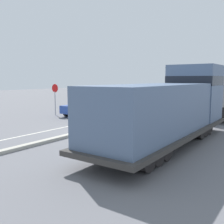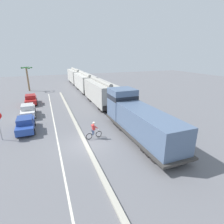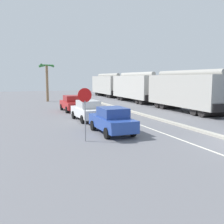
{
  "view_description": "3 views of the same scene",
  "coord_description": "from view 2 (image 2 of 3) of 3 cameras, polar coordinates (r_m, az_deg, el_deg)",
  "views": [
    {
      "loc": [
        10.65,
        -12.75,
        3.35
      ],
      "look_at": [
        0.47,
        1.74,
        1.1
      ],
      "focal_mm": 42.0,
      "sensor_mm": 36.0,
      "label": 1
    },
    {
      "loc": [
        -2.95,
        -14.35,
        8.03
      ],
      "look_at": [
        3.81,
        3.1,
        1.78
      ],
      "focal_mm": 28.0,
      "sensor_mm": 36.0,
      "label": 2
    },
    {
      "loc": [
        -11.02,
        -9.59,
        3.42
      ],
      "look_at": [
        -4.62,
        7.25,
        1.06
      ],
      "focal_mm": 42.0,
      "sensor_mm": 36.0,
      "label": 3
    }
  ],
  "objects": [
    {
      "name": "hopper_car_trailing",
      "position": [
        51.03,
        -11.85,
        11.4
      ],
      "size": [
        2.9,
        10.6,
        4.18
      ],
      "color": "#B2AFA8",
      "rests_on": "ground"
    },
    {
      "name": "median_curb",
      "position": [
        22.04,
        -12.07,
        -3.09
      ],
      "size": [
        0.36,
        36.0,
        0.16
      ],
      "primitive_type": "cube",
      "color": "#B2AD9E",
      "rests_on": "ground"
    },
    {
      "name": "hopper_car_middle",
      "position": [
        39.73,
        -8.94,
        9.64
      ],
      "size": [
        2.9,
        10.6,
        4.18
      ],
      "color": "#BBB9B1",
      "rests_on": "ground"
    },
    {
      "name": "hopper_car_lead",
      "position": [
        28.68,
        -3.82,
        6.46
      ],
      "size": [
        2.9,
        10.6,
        4.18
      ],
      "color": "#AEACA4",
      "rests_on": "ground"
    },
    {
      "name": "parked_car_red",
      "position": [
        32.14,
        -24.97,
        3.76
      ],
      "size": [
        1.92,
        4.24,
        1.62
      ],
      "color": "red",
      "rests_on": "ground"
    },
    {
      "name": "parked_car_white",
      "position": [
        26.11,
        -25.75,
        0.55
      ],
      "size": [
        1.97,
        4.27,
        1.62
      ],
      "color": "silver",
      "rests_on": "ground"
    },
    {
      "name": "locomotive",
      "position": [
        17.96,
        7.98,
        -2.02
      ],
      "size": [
        3.1,
        11.61,
        4.2
      ],
      "color": "slate",
      "rests_on": "ground"
    },
    {
      "name": "lane_stripe",
      "position": [
        21.88,
        -18.26,
        -4.02
      ],
      "size": [
        0.14,
        36.0,
        0.01
      ],
      "primitive_type": "cube",
      "color": "silver",
      "rests_on": "ground"
    },
    {
      "name": "ground_plane",
      "position": [
        16.7,
        -8.52,
        -10.48
      ],
      "size": [
        120.0,
        120.0,
        0.0
      ],
      "primitive_type": "plane",
      "color": "slate"
    },
    {
      "name": "palm_tree_near",
      "position": [
        43.72,
        -26.06,
        11.28
      ],
      "size": [
        2.34,
        2.32,
        5.47
      ],
      "color": "#846647",
      "rests_on": "ground"
    },
    {
      "name": "parked_car_blue",
      "position": [
        21.06,
        -26.42,
        -3.58
      ],
      "size": [
        1.88,
        4.22,
        1.62
      ],
      "color": "#28479E",
      "rests_on": "ground"
    },
    {
      "name": "cyclist",
      "position": [
        17.41,
        -6.01,
        -6.1
      ],
      "size": [
        1.7,
        0.53,
        1.71
      ],
      "color": "black",
      "rests_on": "ground"
    }
  ]
}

